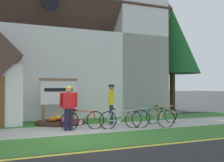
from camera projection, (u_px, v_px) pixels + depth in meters
ground at (54, 122)px, 12.26m from camera, size 140.00×140.00×0.00m
sidewalk_slab at (62, 130)px, 9.79m from camera, size 32.00×2.24×0.01m
grass_verge at (78, 142)px, 7.74m from camera, size 32.00×2.19×0.01m
church_lawn at (53, 123)px, 11.76m from camera, size 24.00×2.02×0.01m
curb_paint_stripe at (90, 152)px, 6.59m from camera, size 28.00×0.16×0.01m
church_building at (46, 42)px, 16.95m from camera, size 14.48×11.07×12.36m
church_sign at (59, 93)px, 12.04m from camera, size 1.76×0.16×2.04m
flower_bed at (60, 122)px, 11.57m from camera, size 2.20×2.20×0.34m
bicycle_silver at (162, 115)px, 11.69m from camera, size 1.75×0.23×0.84m
bicycle_red at (83, 120)px, 9.99m from camera, size 1.73×0.12×0.81m
bicycle_yellow at (121, 119)px, 10.26m from camera, size 1.77×0.20×0.82m
bicycle_green at (154, 118)px, 10.45m from camera, size 1.69×0.61×0.83m
cyclist_in_orange_jersey at (111, 101)px, 11.32m from camera, size 0.45×0.66×1.76m
cyclist_in_yellow_jersey at (69, 105)px, 9.71m from camera, size 0.65×0.29×1.67m
roadside_conifer at (172, 41)px, 18.37m from camera, size 3.83×3.83×7.20m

